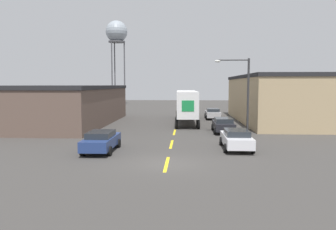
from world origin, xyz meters
TOP-DOWN VIEW (x-y plane):
  - ground_plane at (0.00, 0.00)m, footprint 160.00×160.00m
  - road_centerline at (0.00, 6.32)m, footprint 0.20×16.79m
  - warehouse_left at (-14.23, 18.98)m, footprint 12.79×20.98m
  - warehouse_right at (11.97, 22.84)m, footprint 8.27×21.84m
  - semi_truck at (1.16, 21.39)m, footprint 2.91×14.35m
  - parked_car_right_near at (4.81, 4.60)m, footprint 2.06×4.66m
  - parked_car_right_mid at (4.81, 12.97)m, footprint 2.06×4.66m
  - parked_car_left_near at (-4.81, 3.23)m, footprint 2.06×4.66m
  - parked_car_right_far at (4.81, 25.78)m, footprint 2.06×4.66m
  - water_tower at (-14.81, 56.22)m, footprint 4.93×4.93m
  - street_lamp at (6.40, 11.38)m, footprint 3.22×0.32m

SIDE VIEW (x-z plane):
  - ground_plane at x=0.00m, z-range 0.00..0.00m
  - road_centerline at x=0.00m, z-range 0.00..0.01m
  - parked_car_right_near at x=4.81m, z-range 0.05..1.49m
  - parked_car_right_mid at x=4.81m, z-range 0.05..1.49m
  - parked_car_left_near at x=-4.81m, z-range 0.05..1.49m
  - parked_car_right_far at x=4.81m, z-range 0.05..1.49m
  - warehouse_left at x=-14.23m, z-range 0.00..4.60m
  - semi_truck at x=1.16m, z-range 0.37..4.29m
  - warehouse_right at x=11.97m, z-range 0.01..5.87m
  - street_lamp at x=6.40m, z-range 0.69..7.78m
  - water_tower at x=-14.81m, z-range 6.83..26.07m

